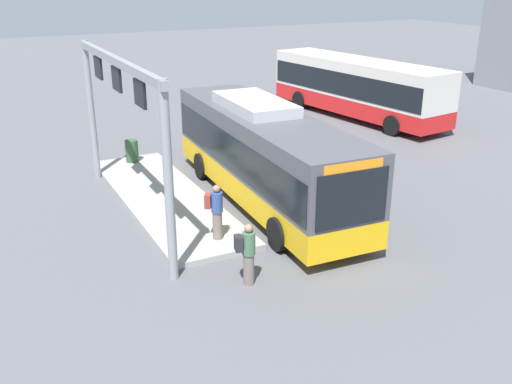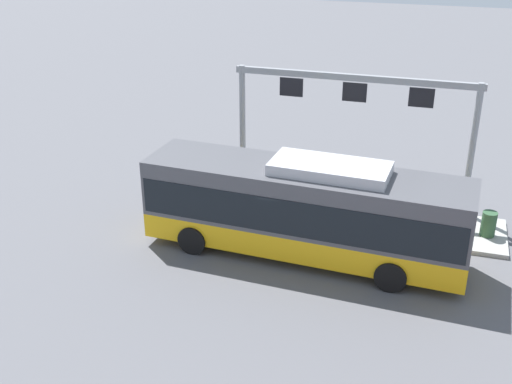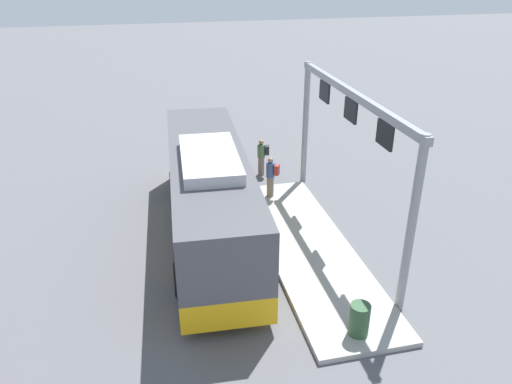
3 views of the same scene
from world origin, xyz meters
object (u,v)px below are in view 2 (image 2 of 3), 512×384
object	(u,v)px
bus_main	(304,206)
person_waiting_near	(262,186)
person_boarding	(203,180)
trash_bin	(489,224)

from	to	relation	value
bus_main	person_waiting_near	distance (m)	3.68
person_boarding	person_waiting_near	size ratio (longest dim) A/B	1.00
bus_main	trash_bin	bearing A→B (deg)	-150.61
trash_bin	person_waiting_near	bearing A→B (deg)	1.35
bus_main	person_waiting_near	size ratio (longest dim) A/B	6.49
trash_bin	bus_main	bearing A→B (deg)	26.43
bus_main	person_waiting_near	bearing A→B (deg)	-47.63
bus_main	trash_bin	distance (m)	6.80
bus_main	person_boarding	bearing A→B (deg)	-29.13
person_waiting_near	trash_bin	world-z (taller)	person_waiting_near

